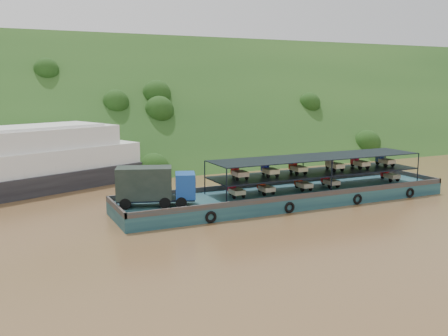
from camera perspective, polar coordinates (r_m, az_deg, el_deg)
name	(u,v)px	position (r m, az deg, el deg)	size (l,w,h in m)	color
ground	(254,202)	(51.16, 3.46, -3.88)	(160.00, 160.00, 0.00)	brown
hillside	(151,156)	(84.00, -8.35, 1.34)	(140.00, 28.00, 28.00)	#173C16
cargo_barge	(276,193)	(50.03, 5.96, -2.86)	(35.00, 7.18, 4.70)	#12303F
passenger_ferry	(7,165)	(59.53, -23.58, 0.31)	(36.43, 22.00, 7.24)	black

